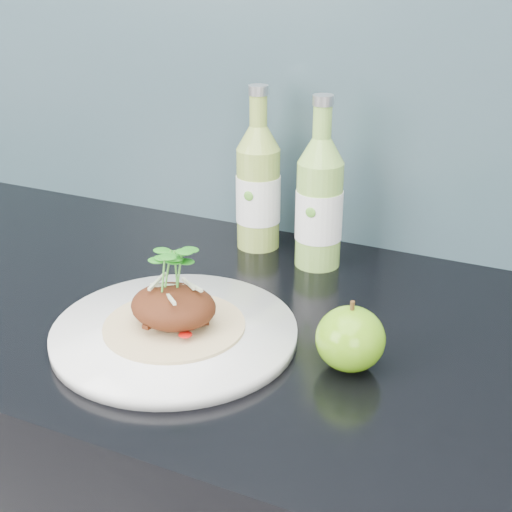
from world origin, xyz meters
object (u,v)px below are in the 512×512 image
(green_apple, at_px, (350,339))
(cider_bottle_right, at_px, (319,204))
(dinner_plate, at_px, (175,333))
(cider_bottle_left, at_px, (258,188))

(green_apple, relative_size, cider_bottle_right, 0.37)
(green_apple, distance_m, cider_bottle_right, 0.29)
(green_apple, bearing_deg, cider_bottle_right, 118.04)
(dinner_plate, distance_m, cider_bottle_left, 0.32)
(dinner_plate, height_order, cider_bottle_left, cider_bottle_left)
(dinner_plate, bearing_deg, cider_bottle_left, 95.76)
(dinner_plate, height_order, green_apple, green_apple)
(dinner_plate, bearing_deg, green_apple, 7.85)
(dinner_plate, distance_m, green_apple, 0.21)
(cider_bottle_right, bearing_deg, dinner_plate, -112.00)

